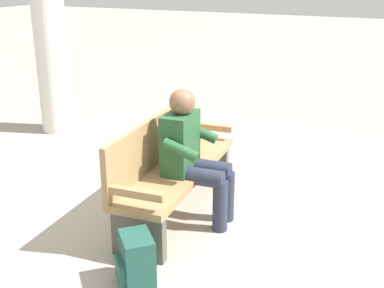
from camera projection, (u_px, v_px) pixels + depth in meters
The scene contains 5 objects.
ground_plane at pixel (179, 212), 4.56m from camera, with size 40.00×40.00×0.00m, color #A89E8E.
bench_near at pixel (171, 165), 4.43m from camera, with size 1.83×0.61×0.90m.
person_seated at pixel (192, 153), 4.23m from camera, with size 0.59×0.59×1.18m.
backpack at pixel (136, 261), 3.46m from camera, with size 0.35×0.35×0.39m.
support_pillar at pixel (48, 19), 6.37m from camera, with size 0.42×0.42×3.00m, color silver.
Camera 1 is at (3.65, 1.85, 2.12)m, focal length 46.52 mm.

